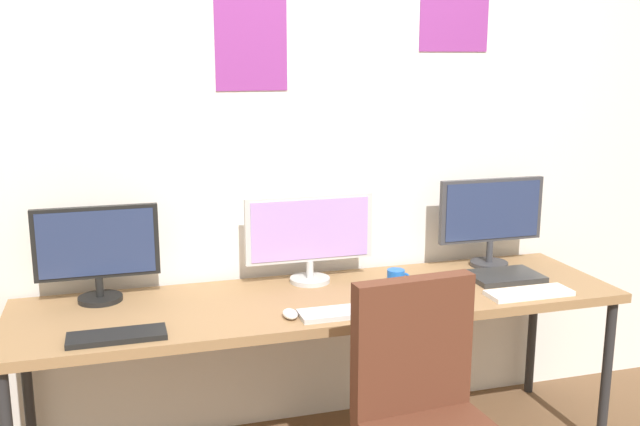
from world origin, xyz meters
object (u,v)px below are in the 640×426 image
Objects in this scene: monitor_left at (97,249)px; keyboard_center at (340,313)px; desk at (323,307)px; laptop_closed at (504,276)px; monitor_right at (491,216)px; keyboard_left at (117,336)px; keyboard_right at (529,293)px; coffee_mug at (396,280)px; monitor_center at (310,234)px; mouse_left_side at (408,301)px; mouse_right_side at (290,314)px.

monitor_left reaches higher than keyboard_center.
laptop_closed reaches higher than desk.
laptop_closed is at bearing -100.50° from monitor_right.
keyboard_center reaches higher than desk.
keyboard_center is (-0.90, -0.44, -0.23)m from monitor_right.
keyboard_left is 1.68m from keyboard_right.
coffee_mug is at bearing -179.00° from laptop_closed.
monitor_left is 1.81m from keyboard_right.
keyboard_right is at bearing -15.31° from desk.
monitor_right is at bearing -0.00° from monitor_center.
keyboard_center and keyboard_right have the same top height.
keyboard_right is (0.84, 0.00, 0.00)m from keyboard_center.
coffee_mug is at bearing 81.44° from mouse_left_side.
keyboard_center is at bearing -7.95° from mouse_right_side.
mouse_right_side is at bearing 178.49° from keyboard_right.
mouse_left_side is 0.50m from mouse_right_side.
keyboard_center is 0.20m from mouse_right_side.
mouse_left_side is at bearing -18.58° from monitor_left.
keyboard_center is at bearing -90.00° from desk.
monitor_left is 5.17× the size of mouse_left_side.
laptop_closed reaches higher than keyboard_left.
keyboard_center is at bearing 180.00° from keyboard_right.
coffee_mug is (-0.51, 0.23, 0.04)m from keyboard_right.
monitor_left is 1.79m from laptop_closed.
keyboard_right is 3.47× the size of coffee_mug.
monitor_right is 1.53× the size of keyboard_left.
keyboard_left is at bearing -178.06° from mouse_left_side.
monitor_center is 6.02× the size of mouse_left_side.
keyboard_center is 0.89m from laptop_closed.
mouse_left_side is at bearing 7.33° from keyboard_center.
keyboard_left is 0.65m from mouse_right_side.
mouse_left_side is (-0.60, -0.40, -0.23)m from monitor_right.
keyboard_center is at bearing -153.83° from monitor_right.
mouse_right_side reaches higher than keyboard_left.
desk is 6.91× the size of keyboard_right.
monitor_right is 1.66× the size of laptop_closed.
desk is 0.29m from mouse_right_side.
desk is 0.24m from keyboard_center.
monitor_left reaches higher than keyboard_left.
monitor_right is 1.03m from keyboard_center.
laptop_closed is (1.06, 0.21, -0.00)m from mouse_right_side.
mouse_right_side is 0.56m from coffee_mug.
mouse_left_side is (0.30, 0.04, 0.01)m from keyboard_center.
laptop_closed is at bearing 19.19° from mouse_left_side.
monitor_right reaches higher than keyboard_left.
desk is 5.12× the size of monitor_left.
monitor_left is at bearing 166.73° from desk.
coffee_mug is (0.33, 0.23, 0.04)m from keyboard_center.
keyboard_right is at bearing -27.77° from monitor_center.
monitor_center is 0.54m from mouse_left_side.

